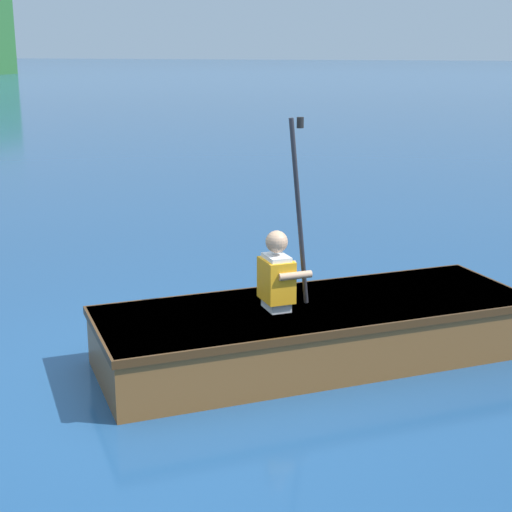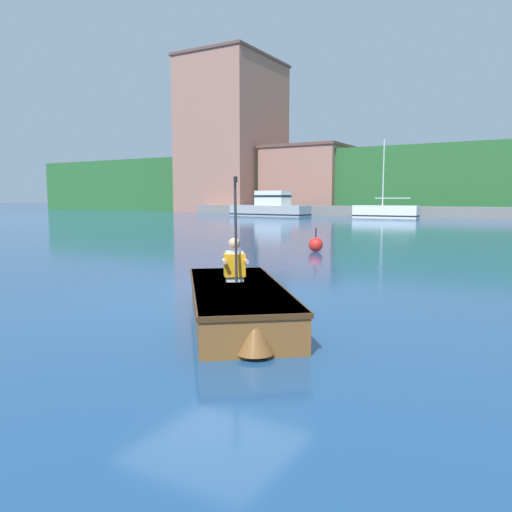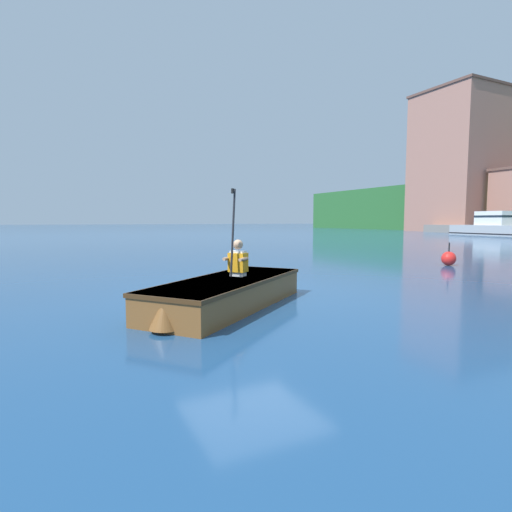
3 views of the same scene
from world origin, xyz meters
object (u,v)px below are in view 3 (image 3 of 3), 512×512
(person_paddler, at_px, (238,259))
(moored_boat_dock_center_far, at_px, (491,227))
(rowboat_foreground, at_px, (227,291))
(channel_buoy, at_px, (449,258))

(person_paddler, bearing_deg, moored_boat_dock_center_far, 117.89)
(rowboat_foreground, distance_m, person_paddler, 0.62)
(channel_buoy, bearing_deg, rowboat_foreground, -73.23)
(moored_boat_dock_center_far, xyz_separation_m, person_paddler, (18.08, -34.17, -0.07))
(rowboat_foreground, bearing_deg, moored_boat_dock_center_far, 117.99)
(rowboat_foreground, relative_size, channel_buoy, 4.78)
(rowboat_foreground, relative_size, person_paddler, 2.36)
(moored_boat_dock_center_far, xyz_separation_m, rowboat_foreground, (18.32, -34.46, -0.56))
(moored_boat_dock_center_far, bearing_deg, person_paddler, -62.11)
(channel_buoy, bearing_deg, person_paddler, -74.19)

